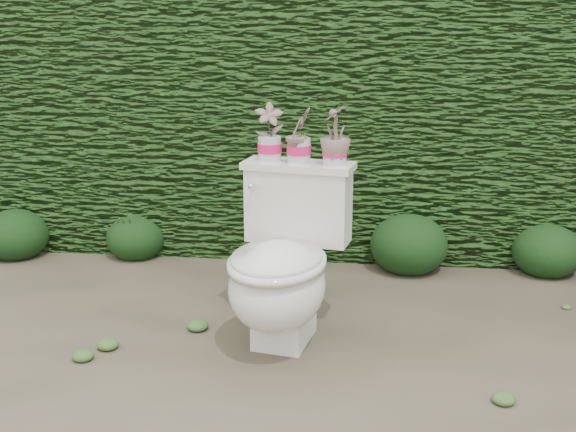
# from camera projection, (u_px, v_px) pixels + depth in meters

# --- Properties ---
(ground) EXTENTS (60.00, 60.00, 0.00)m
(ground) POSITION_uv_depth(u_px,v_px,m) (251.00, 343.00, 3.23)
(ground) COLOR #695E48
(ground) RESTS_ON ground
(hedge) EXTENTS (8.00, 1.00, 1.60)m
(hedge) POSITION_uv_depth(u_px,v_px,m) (289.00, 115.00, 4.54)
(hedge) COLOR #2F5A1E
(hedge) RESTS_ON ground
(toilet) EXTENTS (0.57, 0.75, 0.78)m
(toilet) POSITION_uv_depth(u_px,v_px,m) (283.00, 268.00, 3.14)
(toilet) COLOR silver
(toilet) RESTS_ON ground
(potted_plant_left) EXTENTS (0.14, 0.11, 0.25)m
(potted_plant_left) POSITION_uv_depth(u_px,v_px,m) (270.00, 134.00, 3.25)
(potted_plant_left) COLOR #24752C
(potted_plant_left) RESTS_ON toilet
(potted_plant_center) EXTENTS (0.16, 0.17, 0.23)m
(potted_plant_center) POSITION_uv_depth(u_px,v_px,m) (299.00, 136.00, 3.21)
(potted_plant_center) COLOR #24752C
(potted_plant_center) RESTS_ON toilet
(potted_plant_right) EXTENTS (0.15, 0.15, 0.25)m
(potted_plant_right) POSITION_uv_depth(u_px,v_px,m) (335.00, 136.00, 3.16)
(potted_plant_right) COLOR #24752C
(potted_plant_right) RESTS_ON toilet
(liriope_clump_1) EXTENTS (0.39, 0.39, 0.31)m
(liriope_clump_1) POSITION_uv_depth(u_px,v_px,m) (15.00, 230.00, 4.34)
(liriope_clump_1) COLOR #1A3C15
(liriope_clump_1) RESTS_ON ground
(liriope_clump_2) EXTENTS (0.35, 0.35, 0.28)m
(liriope_clump_2) POSITION_uv_depth(u_px,v_px,m) (135.00, 233.00, 4.34)
(liriope_clump_2) COLOR #1A3C15
(liriope_clump_2) RESTS_ON ground
(liriope_clump_3) EXTENTS (0.33, 0.33, 0.26)m
(liriope_clump_3) POSITION_uv_depth(u_px,v_px,m) (294.00, 241.00, 4.22)
(liriope_clump_3) COLOR #1A3C15
(liriope_clump_3) RESTS_ON ground
(liriope_clump_4) EXTENTS (0.44, 0.44, 0.35)m
(liriope_clump_4) POSITION_uv_depth(u_px,v_px,m) (409.00, 240.00, 4.10)
(liriope_clump_4) COLOR #1A3C15
(liriope_clump_4) RESTS_ON ground
(liriope_clump_5) EXTENTS (0.39, 0.39, 0.31)m
(liriope_clump_5) POSITION_uv_depth(u_px,v_px,m) (547.00, 246.00, 4.06)
(liriope_clump_5) COLOR #1A3C15
(liriope_clump_5) RESTS_ON ground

